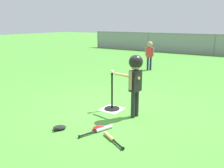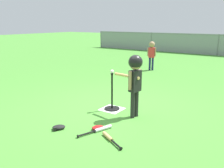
# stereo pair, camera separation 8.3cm
# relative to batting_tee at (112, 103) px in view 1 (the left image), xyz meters

# --- Properties ---
(ground_plane) EXTENTS (60.00, 60.00, 0.00)m
(ground_plane) POSITION_rel_batting_tee_xyz_m (-0.04, -0.01, -0.13)
(ground_plane) COLOR #478C33
(home_plate) EXTENTS (0.44, 0.44, 0.01)m
(home_plate) POSITION_rel_batting_tee_xyz_m (-0.00, -0.00, -0.13)
(home_plate) COLOR white
(home_plate) RESTS_ON ground_plane
(batting_tee) EXTENTS (0.32, 0.32, 0.77)m
(batting_tee) POSITION_rel_batting_tee_xyz_m (0.00, 0.00, 0.00)
(batting_tee) COLOR black
(batting_tee) RESTS_ON ground_plane
(baseball_on_tee) EXTENTS (0.07, 0.07, 0.07)m
(baseball_on_tee) POSITION_rel_batting_tee_xyz_m (0.00, -0.00, 0.68)
(baseball_on_tee) COLOR white
(baseball_on_tee) RESTS_ON batting_tee
(batter_child) EXTENTS (0.64, 0.34, 1.21)m
(batter_child) POSITION_rel_batting_tee_xyz_m (0.59, -0.11, 0.73)
(batter_child) COLOR #262626
(batter_child) RESTS_ON ground_plane
(fielder_deep_center) EXTENTS (0.31, 0.22, 1.09)m
(fielder_deep_center) POSITION_rel_batting_tee_xyz_m (-1.20, 4.39, 0.57)
(fielder_deep_center) COLOR #191E4C
(fielder_deep_center) RESTS_ON ground_plane
(spare_bat_silver) EXTENTS (0.27, 0.64, 0.06)m
(spare_bat_silver) POSITION_rel_batting_tee_xyz_m (0.43, -1.00, -0.10)
(spare_bat_silver) COLOR silver
(spare_bat_silver) RESTS_ON ground_plane
(spare_bat_wood) EXTENTS (0.54, 0.32, 0.06)m
(spare_bat_wood) POSITION_rel_batting_tee_xyz_m (0.75, -1.16, -0.10)
(spare_bat_wood) COLOR #DBB266
(spare_bat_wood) RESTS_ON ground_plane
(glove_by_plate) EXTENTS (0.27, 0.27, 0.07)m
(glove_by_plate) POSITION_rel_batting_tee_xyz_m (0.38, -0.97, -0.10)
(glove_by_plate) COLOR #B21919
(glove_by_plate) RESTS_ON ground_plane
(glove_near_bats) EXTENTS (0.27, 0.27, 0.07)m
(glove_near_bats) POSITION_rel_batting_tee_xyz_m (-0.20, -1.34, -0.10)
(glove_near_bats) COLOR black
(glove_near_bats) RESTS_ON ground_plane
(outfield_fence) EXTENTS (16.06, 0.06, 1.15)m
(outfield_fence) POSITION_rel_batting_tee_xyz_m (-0.04, 10.31, 0.48)
(outfield_fence) COLOR slate
(outfield_fence) RESTS_ON ground_plane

